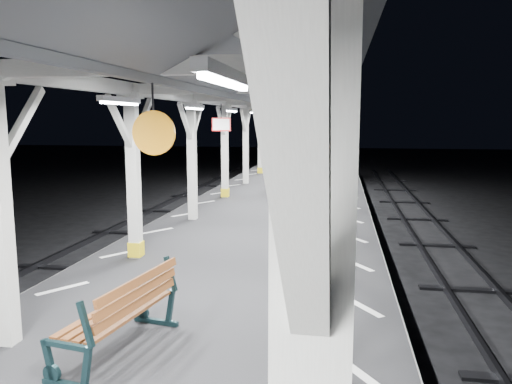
# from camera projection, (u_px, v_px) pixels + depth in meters

# --- Properties ---
(ground) EXTENTS (120.00, 120.00, 0.00)m
(ground) POSITION_uv_depth(u_px,v_px,m) (206.00, 357.00, 8.06)
(ground) COLOR black
(ground) RESTS_ON ground
(platform) EXTENTS (6.00, 50.00, 1.00)m
(platform) POSITION_uv_depth(u_px,v_px,m) (205.00, 327.00, 7.98)
(platform) COLOR black
(platform) RESTS_ON ground
(hazard_stripes_left) EXTENTS (1.00, 48.00, 0.01)m
(hazard_stripes_left) POSITION_uv_depth(u_px,v_px,m) (63.00, 288.00, 8.32)
(hazard_stripes_left) COLOR silver
(hazard_stripes_left) RESTS_ON platform
(hazard_stripes_right) EXTENTS (1.00, 48.00, 0.01)m
(hazard_stripes_right) POSITION_uv_depth(u_px,v_px,m) (362.00, 307.00, 7.51)
(hazard_stripes_right) COLOR silver
(hazard_stripes_right) RESTS_ON platform
(canopy) EXTENTS (5.40, 49.00, 4.65)m
(canopy) POSITION_uv_depth(u_px,v_px,m) (201.00, 68.00, 7.38)
(canopy) COLOR silver
(canopy) RESTS_ON platform
(bench_mid) EXTENTS (0.97, 1.92, 1.00)m
(bench_mid) POSITION_uv_depth(u_px,v_px,m) (125.00, 311.00, 5.95)
(bench_mid) COLOR #142A2E
(bench_mid) RESTS_ON platform
(bench_far) EXTENTS (1.02, 1.95, 1.01)m
(bench_far) POSITION_uv_depth(u_px,v_px,m) (282.00, 180.00, 18.83)
(bench_far) COLOR #142A2E
(bench_far) RESTS_ON platform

